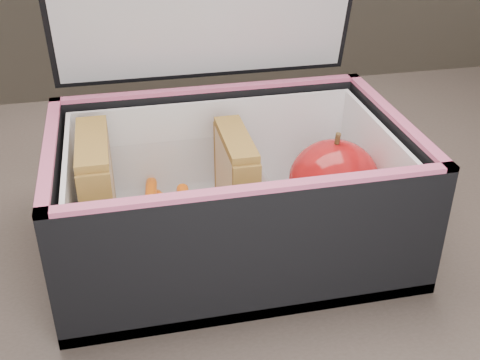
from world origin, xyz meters
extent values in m
cube|color=#52463F|center=(0.00, 0.00, 0.73)|extent=(1.20, 0.80, 0.03)
cube|color=#382D26|center=(0.55, 0.35, 0.36)|extent=(0.05, 0.05, 0.72)
cube|color=#CFB089|center=(-0.12, 0.01, 0.82)|extent=(0.01, 0.09, 0.10)
cube|color=#C3666D|center=(-0.11, 0.01, 0.81)|extent=(0.01, 0.09, 0.09)
cube|color=#CFB089|center=(-0.11, 0.01, 0.82)|extent=(0.01, 0.09, 0.10)
cube|color=brown|center=(-0.11, 0.01, 0.87)|extent=(0.03, 0.09, 0.01)
cube|color=#CFB089|center=(0.00, 0.01, 0.81)|extent=(0.01, 0.08, 0.09)
cube|color=#C3666D|center=(0.01, 0.01, 0.81)|extent=(0.01, 0.08, 0.08)
cube|color=#CFB089|center=(0.02, 0.01, 0.81)|extent=(0.01, 0.08, 0.09)
cube|color=brown|center=(0.01, 0.01, 0.86)|extent=(0.02, 0.08, 0.01)
cylinder|color=orange|center=(-0.05, -0.02, 0.77)|extent=(0.02, 0.09, 0.01)
cylinder|color=orange|center=(-0.05, -0.01, 0.78)|extent=(0.02, 0.09, 0.01)
cylinder|color=orange|center=(-0.04, -0.01, 0.80)|extent=(0.01, 0.09, 0.01)
cylinder|color=orange|center=(-0.06, 0.02, 0.77)|extent=(0.02, 0.09, 0.01)
cylinder|color=orange|center=(-0.07, 0.03, 0.78)|extent=(0.02, 0.09, 0.01)
cylinder|color=orange|center=(-0.06, -0.03, 0.80)|extent=(0.02, 0.09, 0.01)
cylinder|color=orange|center=(-0.06, 0.02, 0.77)|extent=(0.02, 0.09, 0.01)
cube|color=white|center=(0.10, 0.00, 0.77)|extent=(0.09, 0.09, 0.01)
ellipsoid|color=maroon|center=(0.10, -0.01, 0.81)|extent=(0.09, 0.09, 0.08)
cylinder|color=#4A351A|center=(0.10, -0.01, 0.85)|extent=(0.01, 0.01, 0.01)
camera|label=1|loc=(-0.09, -0.45, 1.09)|focal=45.00mm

